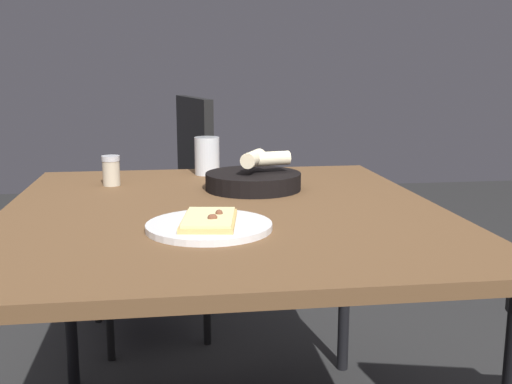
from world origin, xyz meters
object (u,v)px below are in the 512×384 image
at_px(pizza_plate, 209,225).
at_px(chair_far, 169,204).
at_px(beer_glass, 207,158).
at_px(pepper_shaker, 111,172).
at_px(dining_table, 223,229).
at_px(bread_basket, 253,179).

bearing_deg(pizza_plate, chair_far, -85.72).
distance_m(pizza_plate, beer_glass, 0.69).
distance_m(pizza_plate, pepper_shaker, 0.59).
height_order(dining_table, pizza_plate, pizza_plate).
relative_size(pizza_plate, beer_glass, 2.24).
height_order(pizza_plate, bread_basket, bread_basket).
relative_size(dining_table, chair_far, 1.23).
bearing_deg(beer_glass, pepper_shaker, 27.84).
distance_m(bread_basket, chair_far, 0.83).
bearing_deg(pepper_shaker, chair_far, -104.13).
height_order(pepper_shaker, chair_far, chair_far).
height_order(dining_table, pepper_shaker, pepper_shaker).
xyz_separation_m(dining_table, pizza_plate, (0.05, 0.21, 0.07)).
xyz_separation_m(bread_basket, pepper_shaker, (0.40, -0.12, 0.01)).
xyz_separation_m(pizza_plate, chair_far, (0.09, -1.18, -0.21)).
xyz_separation_m(pizza_plate, pepper_shaker, (0.25, -0.54, 0.03)).
height_order(beer_glass, pepper_shaker, beer_glass).
bearing_deg(beer_glass, pizza_plate, 86.79).
bearing_deg(pepper_shaker, beer_glass, -152.16).
xyz_separation_m(beer_glass, pepper_shaker, (0.29, 0.15, -0.01)).
bearing_deg(bread_basket, pizza_plate, 70.14).
height_order(dining_table, bread_basket, bread_basket).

